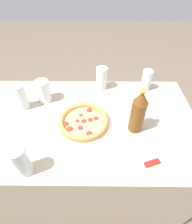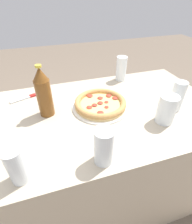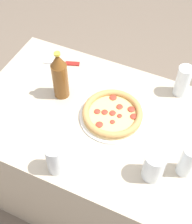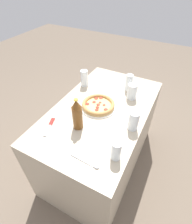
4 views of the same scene
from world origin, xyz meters
The scene contains 11 objects.
ground_plane centered at (0.00, 0.00, 0.00)m, with size 8.00×8.00×0.00m, color #6B5B4C.
table centered at (0.00, 0.00, 0.37)m, with size 1.25×0.73×0.75m.
pizza_margherita centered at (0.00, -0.03, 0.77)m, with size 0.30×0.30×0.04m.
glass_cola centered at (-0.23, -0.30, 0.81)m, with size 0.07×0.07×0.16m.
glass_water centered at (-0.25, 0.17, 0.81)m, with size 0.08×0.08×0.14m.
glass_red_wine centered at (-0.36, 0.10, 0.81)m, with size 0.06×0.06×0.16m.
glass_iced_tea centered at (0.39, 0.29, 0.81)m, with size 0.06×0.06×0.14m.
glass_mango_juice centered at (0.10, 0.30, 0.81)m, with size 0.07×0.07×0.15m.
beer_bottle centered at (0.27, -0.06, 0.87)m, with size 0.07×0.07×0.25m.
knife centered at (0.36, -0.25, 0.75)m, with size 0.18×0.08×0.01m.
spoon centered at (0.50, 0.16, 0.75)m, with size 0.03×0.20×0.01m.
Camera 4 is at (1.00, 0.47, 1.67)m, focal length 28.00 mm.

